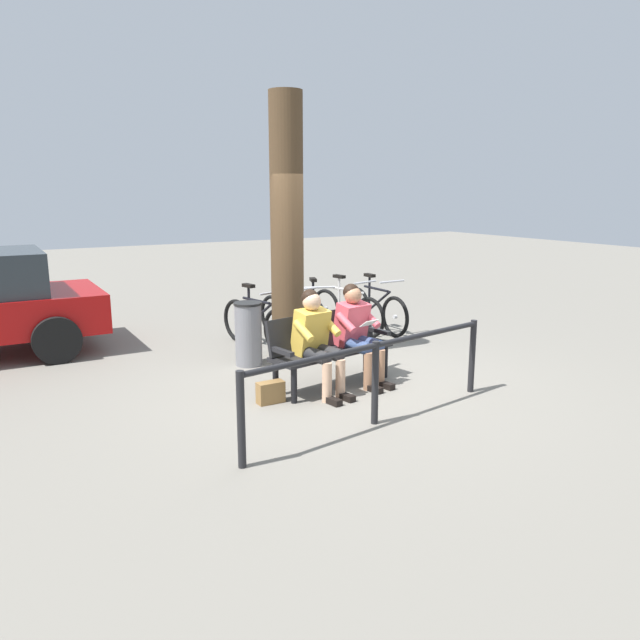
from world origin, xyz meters
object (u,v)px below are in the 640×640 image
at_px(handbag, 271,392).
at_px(bicycle_green, 291,319).
at_px(litter_bin, 248,334).
at_px(bicycle_purple, 257,324).
at_px(person_reading, 357,329).
at_px(tree_trunk, 287,230).
at_px(bench, 328,343).
at_px(person_companion, 316,337).
at_px(bicycle_silver, 315,316).
at_px(bicycle_orange, 376,310).
at_px(bicycle_red, 347,311).

xyz_separation_m(handbag, bicycle_green, (-1.47, -2.31, 0.24)).
bearing_deg(litter_bin, handbag, 74.84).
bearing_deg(bicycle_green, bicycle_purple, -92.39).
bearing_deg(person_reading, tree_trunk, -90.33).
bearing_deg(bench, person_companion, 26.84).
relative_size(bench, bicycle_silver, 1.04).
height_order(handbag, bicycle_silver, bicycle_silver).
xyz_separation_m(bicycle_orange, bicycle_silver, (1.13, -0.05, 0.00)).
bearing_deg(bicycle_red, person_reading, -41.40).
relative_size(bicycle_red, bicycle_silver, 1.04).
height_order(bench, person_reading, person_reading).
bearing_deg(handbag, person_reading, -173.95).
bearing_deg(person_companion, person_reading, 179.95).
bearing_deg(tree_trunk, person_companion, 74.72).
bearing_deg(bicycle_purple, bicycle_green, 82.73).
relative_size(bench, litter_bin, 1.95).
relative_size(person_reading, person_companion, 1.00).
xyz_separation_m(person_companion, bicycle_green, (-0.88, -2.29, -0.30)).
relative_size(bicycle_orange, bicycle_silver, 1.06).
distance_m(tree_trunk, bicycle_purple, 1.61).
bearing_deg(person_reading, bicycle_silver, -117.12).
relative_size(person_reading, bicycle_green, 0.72).
bearing_deg(bicycle_red, handbag, -57.89).
bearing_deg(bicycle_silver, tree_trunk, -26.66).
height_order(person_companion, bicycle_purple, person_companion).
xyz_separation_m(person_reading, bicycle_orange, (-1.80, -2.12, -0.31)).
relative_size(handbag, litter_bin, 0.35).
relative_size(person_reading, bicycle_red, 0.72).
bearing_deg(bicycle_green, bicycle_orange, 80.46).
bearing_deg(tree_trunk, bicycle_silver, -137.76).
xyz_separation_m(person_companion, bicycle_purple, (-0.28, -2.24, -0.30)).
height_order(handbag, bicycle_green, bicycle_green).
bearing_deg(bicycle_green, tree_trunk, -37.35).
height_order(bicycle_red, bicycle_green, same).
distance_m(bench, litter_bin, 1.34).
xyz_separation_m(bench, bicycle_green, (-0.59, -2.08, -0.15)).
bearing_deg(tree_trunk, bicycle_purple, -81.28).
distance_m(bench, person_reading, 0.39).
relative_size(person_companion, bicycle_orange, 0.71).
bearing_deg(bicycle_orange, tree_trunk, -70.46).
bearing_deg(person_companion, bicycle_green, -120.88).
xyz_separation_m(handbag, tree_trunk, (-1.00, -1.49, 1.65)).
xyz_separation_m(person_reading, bicycle_red, (-1.33, -2.27, -0.31)).
height_order(tree_trunk, bicycle_red, tree_trunk).
bearing_deg(bicycle_red, bench, -48.72).
relative_size(person_companion, bicycle_purple, 0.73).
bearing_deg(bench, bicycle_purple, -99.70).
distance_m(tree_trunk, bicycle_orange, 2.59).
distance_m(handbag, bicycle_green, 2.75).
bearing_deg(person_reading, bicycle_green, -106.39).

